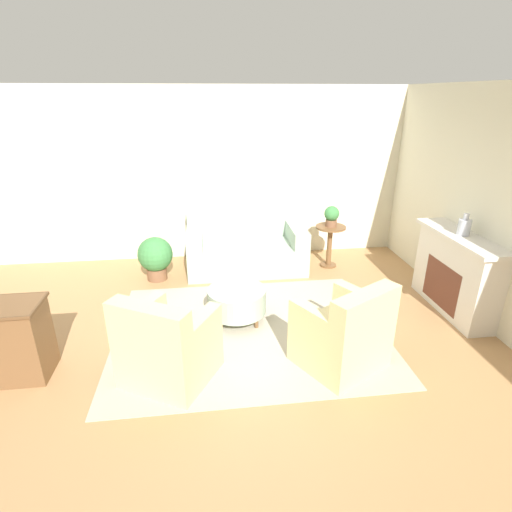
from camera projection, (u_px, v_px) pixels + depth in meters
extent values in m
plane|color=#AD7F51|center=(249.00, 331.00, 4.82)|extent=(16.00, 16.00, 0.00)
cube|color=beige|center=(232.00, 175.00, 6.66)|extent=(9.05, 0.12, 2.80)
cube|color=beige|center=(500.00, 211.00, 4.63)|extent=(0.12, 9.76, 2.80)
cube|color=#B2A893|center=(249.00, 331.00, 4.82)|extent=(3.17, 2.52, 0.01)
cube|color=#9EB29E|center=(246.00, 256.00, 6.47)|extent=(1.86, 0.99, 0.44)
cube|color=#9EB29E|center=(244.00, 222.00, 6.66)|extent=(1.86, 0.20, 0.49)
cube|color=#9EB29E|center=(195.00, 238.00, 6.22)|extent=(0.24, 0.95, 0.27)
cube|color=#9EB29E|center=(296.00, 234.00, 6.41)|extent=(0.24, 0.95, 0.27)
cube|color=brown|center=(249.00, 279.00, 6.11)|extent=(1.68, 0.05, 0.06)
cube|color=beige|center=(171.00, 357.00, 3.97)|extent=(1.06, 1.04, 0.44)
cube|color=beige|center=(149.00, 331.00, 3.56)|extent=(0.79, 0.57, 0.49)
cube|color=beige|center=(198.00, 332.00, 3.74)|extent=(0.47, 0.68, 0.27)
cube|color=beige|center=(141.00, 318.00, 3.97)|extent=(0.47, 0.68, 0.27)
cube|color=brown|center=(190.00, 353.00, 4.34)|extent=(0.65, 0.40, 0.06)
cube|color=beige|center=(339.00, 344.00, 4.17)|extent=(1.06, 1.04, 0.44)
cube|color=beige|center=(365.00, 316.00, 3.80)|extent=(0.79, 0.57, 0.49)
cube|color=beige|center=(362.00, 304.00, 4.24)|extent=(0.47, 0.68, 0.27)
cube|color=beige|center=(318.00, 324.00, 3.87)|extent=(0.47, 0.68, 0.27)
cube|color=brown|center=(315.00, 344.00, 4.50)|extent=(0.65, 0.40, 0.06)
cylinder|color=#9EB29E|center=(237.00, 300.00, 4.96)|extent=(0.73, 0.73, 0.30)
cylinder|color=brown|center=(221.00, 325.00, 4.81)|extent=(0.05, 0.05, 0.12)
cylinder|color=brown|center=(256.00, 323.00, 4.86)|extent=(0.05, 0.05, 0.12)
cylinder|color=brown|center=(219.00, 307.00, 5.21)|extent=(0.05, 0.05, 0.12)
cylinder|color=brown|center=(252.00, 305.00, 5.26)|extent=(0.05, 0.05, 0.12)
cylinder|color=brown|center=(331.00, 227.00, 6.39)|extent=(0.48, 0.48, 0.03)
cylinder|color=brown|center=(329.00, 247.00, 6.53)|extent=(0.08, 0.08, 0.66)
cylinder|color=brown|center=(328.00, 265.00, 6.64)|extent=(0.26, 0.26, 0.03)
cube|color=silver|center=(456.00, 273.00, 5.12)|extent=(0.36, 1.36, 1.05)
cube|color=brown|center=(442.00, 285.00, 5.16)|extent=(0.02, 0.75, 0.57)
cube|color=silver|center=(462.00, 237.00, 4.93)|extent=(0.44, 1.46, 0.05)
cylinder|color=silver|center=(464.00, 227.00, 4.88)|extent=(0.15, 0.15, 0.20)
cylinder|color=silver|center=(466.00, 217.00, 4.83)|extent=(0.07, 0.07, 0.08)
cylinder|color=brown|center=(331.00, 223.00, 6.37)|extent=(0.18, 0.18, 0.11)
sphere|color=#3D7F42|center=(332.00, 213.00, 6.31)|extent=(0.24, 0.24, 0.24)
cylinder|color=brown|center=(157.00, 273.00, 6.14)|extent=(0.30, 0.30, 0.19)
sphere|color=#3D7F42|center=(155.00, 254.00, 6.02)|extent=(0.52, 0.52, 0.52)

